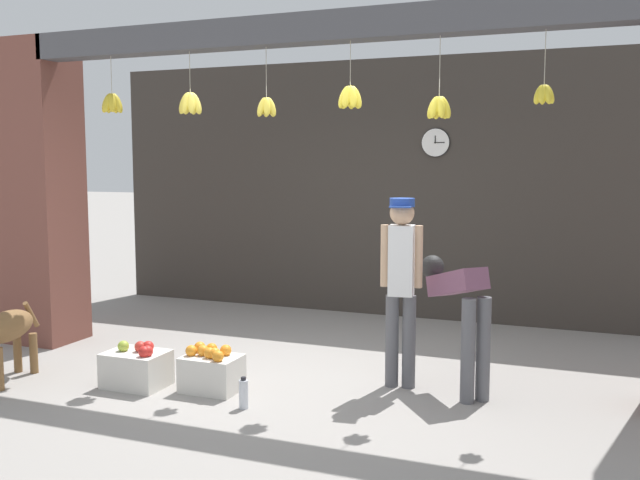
% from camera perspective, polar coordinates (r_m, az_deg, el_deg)
% --- Properties ---
extents(ground_plane, '(60.00, 60.00, 0.00)m').
position_cam_1_polar(ground_plane, '(6.19, -1.43, -11.17)').
color(ground_plane, gray).
extents(shop_back_wall, '(7.38, 0.12, 3.06)m').
position_cam_1_polar(shop_back_wall, '(8.58, 5.92, 4.09)').
color(shop_back_wall, '#38332D').
rests_on(shop_back_wall, ground_plane).
extents(shop_pillar_left, '(0.70, 0.60, 3.06)m').
position_cam_1_polar(shop_pillar_left, '(7.85, -21.48, 3.48)').
color(shop_pillar_left, brown).
rests_on(shop_pillar_left, ground_plane).
extents(storefront_awning, '(5.48, 0.27, 0.89)m').
position_cam_1_polar(storefront_awning, '(6.11, -1.28, 15.98)').
color(storefront_awning, '#4C4C51').
extents(dog, '(0.38, 0.94, 0.66)m').
position_cam_1_polar(dog, '(6.58, -23.95, -6.64)').
color(dog, brown).
rests_on(dog, ground_plane).
extents(shopkeeper, '(0.34, 0.27, 1.57)m').
position_cam_1_polar(shopkeeper, '(5.85, 6.51, -3.07)').
color(shopkeeper, '#56565B').
rests_on(shopkeeper, ground_plane).
extents(worker_stooping, '(0.66, 0.68, 1.07)m').
position_cam_1_polar(worker_stooping, '(5.81, 11.15, -5.21)').
color(worker_stooping, '#56565B').
rests_on(worker_stooping, ground_plane).
extents(fruit_crate_oranges, '(0.46, 0.34, 0.38)m').
position_cam_1_polar(fruit_crate_oranges, '(5.95, -8.68, -10.29)').
color(fruit_crate_oranges, silver).
rests_on(fruit_crate_oranges, ground_plane).
extents(fruit_crate_apples, '(0.50, 0.37, 0.38)m').
position_cam_1_polar(fruit_crate_apples, '(6.19, -14.46, -9.85)').
color(fruit_crate_apples, silver).
rests_on(fruit_crate_apples, ground_plane).
extents(water_bottle, '(0.07, 0.07, 0.24)m').
position_cam_1_polar(water_bottle, '(5.53, -6.13, -12.13)').
color(water_bottle, silver).
rests_on(water_bottle, ground_plane).
extents(wall_clock, '(0.34, 0.03, 0.34)m').
position_cam_1_polar(wall_clock, '(8.37, 9.23, 7.70)').
color(wall_clock, black).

